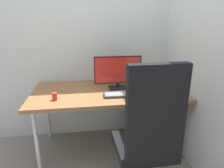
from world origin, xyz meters
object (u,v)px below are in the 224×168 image
mouse (155,94)px  notebook (174,92)px  pen_holder (156,78)px  desk_clamp_accessory (55,96)px  office_chair (149,135)px  filing_cabinet (149,122)px  keyboard (123,95)px  monitor (118,71)px

mouse → notebook: bearing=7.5°
pen_holder → desk_clamp_accessory: (-1.19, -0.46, -0.01)m
office_chair → mouse: (0.24, 0.56, 0.12)m
filing_cabinet → pen_holder: (0.14, 0.23, 0.49)m
mouse → pen_holder: 0.52m
keyboard → notebook: (0.55, 0.00, -0.00)m
mouse → pen_holder: bearing=64.8°
monitor → keyboard: (0.01, -0.26, -0.18)m
monitor → desk_clamp_accessory: bearing=-157.4°
filing_cabinet → mouse: bearing=-102.3°
desk_clamp_accessory → notebook: bearing=1.0°
office_chair → filing_cabinet: office_chair is taller
office_chair → desk_clamp_accessory: 0.97m
mouse → pen_holder: pen_holder is taller
filing_cabinet → notebook: bearing=-49.0°
office_chair → pen_holder: bearing=67.3°
monitor → mouse: size_ratio=5.93×
office_chair → monitor: size_ratio=2.29×
keyboard → desk_clamp_accessory: size_ratio=5.34×
office_chair → monitor: 0.91m
office_chair → notebook: bearing=51.9°
notebook → office_chair: bearing=-106.3°
filing_cabinet → mouse: 0.53m
pen_holder → desk_clamp_accessory: bearing=-159.1°
monitor → keyboard: 0.32m
monitor → notebook: size_ratio=2.70×
mouse → notebook: mouse is taller
desk_clamp_accessory → pen_holder: bearing=20.9°
office_chair → mouse: bearing=66.4°
pen_holder → notebook: (0.04, -0.44, -0.03)m
office_chair → notebook: (0.47, 0.60, 0.11)m
office_chair → keyboard: (-0.08, 0.60, 0.11)m
notebook → desk_clamp_accessory: bearing=-157.2°
filing_cabinet → desk_clamp_accessory: 1.18m
filing_cabinet → pen_holder: 0.56m
monitor → pen_holder: 0.57m
filing_cabinet → pen_holder: pen_holder is taller
office_chair → desk_clamp_accessory: (-0.76, 0.58, 0.13)m
monitor → mouse: bearing=-42.2°
monitor → notebook: (0.56, -0.26, -0.19)m
desk_clamp_accessory → mouse: bearing=-1.4°
keyboard → pen_holder: size_ratio=2.51×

